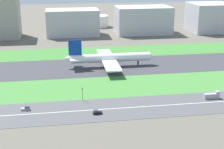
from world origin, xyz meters
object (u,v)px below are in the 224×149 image
at_px(car_1, 97,112).
at_px(office_tower, 143,20).
at_px(car_3, 26,109).
at_px(fuel_tank_west, 99,21).
at_px(truck_0, 212,96).
at_px(traffic_light, 82,93).
at_px(cargo_warehouse, 210,17).
at_px(airliner, 109,58).
at_px(hangar_building, 73,22).

relative_size(car_1, office_tower, 0.08).
distance_m(car_3, fuel_tank_west, 235.93).
bearing_deg(truck_0, traffic_light, 173.41).
distance_m(office_tower, cargo_warehouse, 73.49).
xyz_separation_m(car_3, traffic_light, (28.71, 7.99, 3.37)).
relative_size(airliner, office_tower, 1.16).
relative_size(car_1, fuel_tank_west, 0.20).
bearing_deg(cargo_warehouse, fuel_tank_west, 158.54).
xyz_separation_m(truck_0, fuel_tank_west, (-33.83, 227.00, 4.77)).
xyz_separation_m(truck_0, hangar_building, (-65.77, 182.00, 11.35)).
height_order(office_tower, fuel_tank_west, office_tower).
bearing_deg(car_3, traffic_light, 15.56).
xyz_separation_m(car_1, traffic_light, (-5.64, 17.99, 3.37)).
bearing_deg(airliner, car_3, -127.27).
distance_m(car_3, cargo_warehouse, 255.30).
bearing_deg(fuel_tank_west, office_tower, -47.68).
relative_size(airliner, hangar_building, 1.25).
bearing_deg(office_tower, truck_0, -92.25).
relative_size(car_3, hangar_building, 0.08).
bearing_deg(traffic_light, cargo_warehouse, 49.28).
relative_size(traffic_light, office_tower, 0.13).
relative_size(traffic_light, cargo_warehouse, 0.17).
height_order(truck_0, traffic_light, traffic_light).
distance_m(airliner, office_tower, 126.05).
bearing_deg(car_3, fuel_tank_west, 74.24).
relative_size(hangar_building, fuel_tank_west, 2.39).
height_order(truck_0, cargo_warehouse, cargo_warehouse).
relative_size(cargo_warehouse, fuel_tank_west, 1.97).
relative_size(car_3, cargo_warehouse, 0.10).
distance_m(cargo_warehouse, fuel_tank_west, 123.26).
bearing_deg(car_1, office_tower, -110.21).
relative_size(hangar_building, cargo_warehouse, 1.22).
relative_size(airliner, car_3, 14.77).
distance_m(traffic_light, cargo_warehouse, 229.84).
xyz_separation_m(traffic_light, hangar_building, (3.40, 174.01, 8.73)).
bearing_deg(fuel_tank_west, car_1, -97.14).
distance_m(traffic_light, fuel_tank_west, 221.85).
relative_size(airliner, fuel_tank_west, 2.99).
bearing_deg(fuel_tank_west, airliner, -94.42).
bearing_deg(fuel_tank_west, hangar_building, -125.36).
xyz_separation_m(office_tower, fuel_tank_west, (-40.97, 45.00, -7.28)).
height_order(truck_0, car_1, truck_0).
xyz_separation_m(car_3, office_tower, (105.02, 182.00, 12.80)).
height_order(airliner, truck_0, airliner).
bearing_deg(truck_0, hangar_building, 109.87).
height_order(hangar_building, fuel_tank_west, hangar_building).
relative_size(car_1, traffic_light, 0.61).
height_order(hangar_building, office_tower, office_tower).
relative_size(truck_0, fuel_tank_west, 0.39).
relative_size(car_3, truck_0, 0.52).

